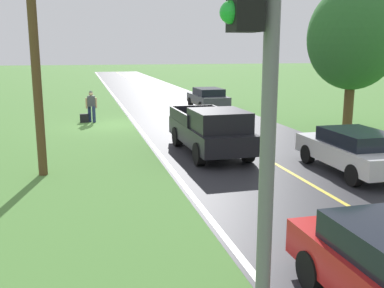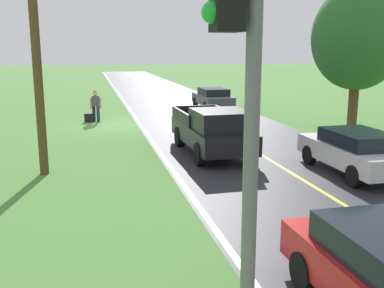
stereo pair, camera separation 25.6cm
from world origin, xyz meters
The scene contains 12 objects.
ground_plane centered at (0.00, 0.00, 0.00)m, with size 200.00×200.00×0.00m, color #4C7F38.
road_surface centered at (-4.96, 0.00, 0.00)m, with size 7.76×120.00×0.00m, color #28282D.
lane_edge_line centered at (-1.26, 0.00, 0.01)m, with size 0.16×117.60×0.00m, color silver.
lane_centre_line centered at (-4.96, 0.00, 0.01)m, with size 0.14×117.60×0.00m, color gold.
hitchhiker_walking centered at (1.02, -1.16, 0.98)m, with size 0.62×0.51×1.75m.
suitcase_carried centered at (1.44, -1.06, 0.24)m, with size 0.20×0.46×0.48m, color black.
pickup_truck_passing centered at (-3.19, 8.05, 0.97)m, with size 2.18×5.44×1.82m.
traffic_light_mast centered at (-0.10, 19.88, 3.55)m, with size 0.61×0.32×5.20m.
tree_far_side_near centered at (-11.22, 4.65, 4.51)m, with size 4.36×4.36×7.04m.
sedan_mid_oncoming centered at (-6.94, 11.60, 0.75)m, with size 1.95×4.41×1.41m.
sedan_near_oncoming centered at (-6.81, -5.05, 0.75)m, with size 1.96×4.42×1.41m.
utility_pole_roadside centered at (2.87, 9.42, 3.97)m, with size 0.28×0.28×7.93m, color brown.
Camera 1 is at (1.59, 24.02, 3.93)m, focal length 41.78 mm.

